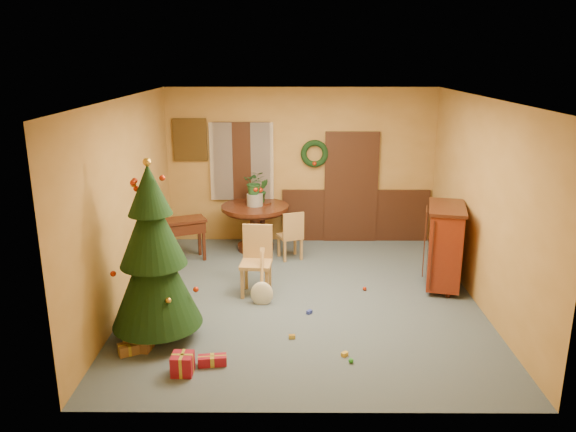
{
  "coord_description": "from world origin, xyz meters",
  "views": [
    {
      "loc": [
        -0.19,
        -7.61,
        3.46
      ],
      "look_at": [
        -0.23,
        0.4,
        1.15
      ],
      "focal_mm": 35.0,
      "sensor_mm": 36.0,
      "label": 1
    }
  ],
  "objects_px": {
    "writing_desk": "(181,229)",
    "sideboard": "(445,244)",
    "dining_table": "(255,219)",
    "christmas_tree": "(154,256)",
    "chair_near": "(257,257)"
  },
  "relations": [
    {
      "from": "christmas_tree",
      "to": "writing_desk",
      "type": "distance_m",
      "value": 2.85
    },
    {
      "from": "dining_table",
      "to": "christmas_tree",
      "type": "height_order",
      "value": "christmas_tree"
    },
    {
      "from": "dining_table",
      "to": "christmas_tree",
      "type": "relative_size",
      "value": 0.53
    },
    {
      "from": "christmas_tree",
      "to": "sideboard",
      "type": "height_order",
      "value": "christmas_tree"
    },
    {
      "from": "sideboard",
      "to": "dining_table",
      "type": "bearing_deg",
      "value": 150.35
    },
    {
      "from": "sideboard",
      "to": "writing_desk",
      "type": "bearing_deg",
      "value": 165.07
    },
    {
      "from": "dining_table",
      "to": "sideboard",
      "type": "distance_m",
      "value": 3.44
    },
    {
      "from": "dining_table",
      "to": "writing_desk",
      "type": "relative_size",
      "value": 1.3
    },
    {
      "from": "writing_desk",
      "to": "sideboard",
      "type": "height_order",
      "value": "sideboard"
    },
    {
      "from": "chair_near",
      "to": "writing_desk",
      "type": "relative_size",
      "value": 1.1
    },
    {
      "from": "dining_table",
      "to": "chair_near",
      "type": "relative_size",
      "value": 1.19
    },
    {
      "from": "dining_table",
      "to": "chair_near",
      "type": "height_order",
      "value": "chair_near"
    },
    {
      "from": "chair_near",
      "to": "dining_table",
      "type": "bearing_deg",
      "value": 94.19
    },
    {
      "from": "dining_table",
      "to": "writing_desk",
      "type": "bearing_deg",
      "value": -155.43
    },
    {
      "from": "chair_near",
      "to": "writing_desk",
      "type": "distance_m",
      "value": 1.93
    }
  ]
}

